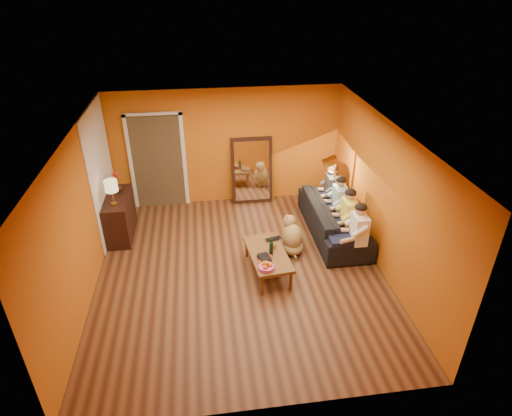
{
  "coord_description": "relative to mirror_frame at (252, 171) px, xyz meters",
  "views": [
    {
      "loc": [
        -0.56,
        -6.08,
        4.76
      ],
      "look_at": [
        0.35,
        0.5,
        1.0
      ],
      "focal_mm": 30.0,
      "sensor_mm": 36.0,
      "label": 1
    }
  ],
  "objects": [
    {
      "name": "fruit_bowl",
      "position": [
        -0.17,
        -3.16,
        -0.26
      ],
      "size": [
        0.26,
        0.26,
        0.16
      ],
      "primitive_type": null,
      "color": "#CC4899",
      "rests_on": "coffee_table"
    },
    {
      "name": "doorway_recess",
      "position": [
        -2.05,
        0.2,
        0.29
      ],
      "size": [
        1.06,
        0.3,
        2.1
      ],
      "primitive_type": "cube",
      "color": "#3F2D19",
      "rests_on": "floor"
    },
    {
      "name": "vase",
      "position": [
        -2.79,
        -0.83,
        0.18
      ],
      "size": [
        0.16,
        0.16,
        0.17
      ],
      "primitive_type": "imported",
      "color": "black",
      "rests_on": "sideboard"
    },
    {
      "name": "floor_lamp",
      "position": [
        1.55,
        -1.13,
        -0.04
      ],
      "size": [
        0.31,
        0.25,
        1.44
      ],
      "primitive_type": null,
      "rotation": [
        0.0,
        0.0,
        0.04
      ],
      "color": "#B48534",
      "rests_on": "floor"
    },
    {
      "name": "book_mid",
      "position": [
        -0.24,
        -2.9,
        -0.31
      ],
      "size": [
        0.25,
        0.3,
        0.02
      ],
      "primitive_type": "imported",
      "rotation": [
        0.0,
        0.0,
        -0.3
      ],
      "color": "#B72B14",
      "rests_on": "book_lower"
    },
    {
      "name": "sofa",
      "position": [
        1.45,
        -1.62,
        -0.42
      ],
      "size": [
        2.35,
        0.92,
        0.69
      ],
      "primitive_type": "imported",
      "rotation": [
        0.0,
        0.0,
        1.57
      ],
      "color": "black",
      "rests_on": "floor"
    },
    {
      "name": "door_jamb_left",
      "position": [
        -2.62,
        0.08,
        0.29
      ],
      "size": [
        0.08,
        0.06,
        2.2
      ],
      "primitive_type": "cube",
      "color": "white",
      "rests_on": "wall_back"
    },
    {
      "name": "sideboard",
      "position": [
        -2.79,
        -1.08,
        -0.34
      ],
      "size": [
        0.44,
        1.18,
        0.85
      ],
      "primitive_type": "cube",
      "color": "black",
      "rests_on": "floor"
    },
    {
      "name": "book_upper",
      "position": [
        -0.25,
        -2.92,
        -0.29
      ],
      "size": [
        0.23,
        0.28,
        0.02
      ],
      "primitive_type": "imported",
      "rotation": [
        0.0,
        0.0,
        0.21
      ],
      "color": "black",
      "rests_on": "book_mid"
    },
    {
      "name": "room_shell",
      "position": [
        -0.55,
        -2.26,
        0.54
      ],
      "size": [
        5.0,
        5.5,
        2.6
      ],
      "color": "brown",
      "rests_on": "ground"
    },
    {
      "name": "person_mid_left",
      "position": [
        1.58,
        -2.07,
        -0.15
      ],
      "size": [
        0.7,
        0.44,
        1.22
      ],
      "primitive_type": null,
      "color": "#E4DC4C",
      "rests_on": "sofa"
    },
    {
      "name": "wine_bottle",
      "position": [
        -0.02,
        -2.76,
        -0.18
      ],
      "size": [
        0.07,
        0.07,
        0.31
      ],
      "primitive_type": "cylinder",
      "color": "black",
      "rests_on": "coffee_table"
    },
    {
      "name": "dog",
      "position": [
        0.49,
        -2.12,
        -0.39
      ],
      "size": [
        0.43,
        0.64,
        0.73
      ],
      "primitive_type": null,
      "rotation": [
        0.0,
        0.0,
        0.06
      ],
      "color": "#AE894E",
      "rests_on": "floor"
    },
    {
      "name": "door_header",
      "position": [
        -2.05,
        0.08,
        1.36
      ],
      "size": [
        1.22,
        0.06,
        0.08
      ],
      "primitive_type": "cube",
      "color": "white",
      "rests_on": "wall_back"
    },
    {
      "name": "tumbler",
      "position": [
        0.05,
        -2.59,
        -0.29
      ],
      "size": [
        0.14,
        0.14,
        0.1
      ],
      "primitive_type": "imported",
      "rotation": [
        0.0,
        0.0,
        -0.32
      ],
      "color": "#B27F3F",
      "rests_on": "coffee_table"
    },
    {
      "name": "book_lower",
      "position": [
        -0.25,
        -2.91,
        -0.33
      ],
      "size": [
        0.24,
        0.28,
        0.02
      ],
      "primitive_type": "imported",
      "rotation": [
        0.0,
        0.0,
        0.28
      ],
      "color": "black",
      "rests_on": "coffee_table"
    },
    {
      "name": "person_mid_right",
      "position": [
        1.58,
        -1.52,
        -0.15
      ],
      "size": [
        0.7,
        0.44,
        1.22
      ],
      "primitive_type": null,
      "color": "#87B5D2",
      "rests_on": "sofa"
    },
    {
      "name": "person_far_right",
      "position": [
        1.58,
        -0.97,
        -0.15
      ],
      "size": [
        0.7,
        0.44,
        1.22
      ],
      "primitive_type": null,
      "color": "#302F34",
      "rests_on": "sofa"
    },
    {
      "name": "coffee_table",
      "position": [
        -0.07,
        -2.71,
        -0.55
      ],
      "size": [
        0.75,
        1.28,
        0.42
      ],
      "primitive_type": null,
      "rotation": [
        0.0,
        0.0,
        0.11
      ],
      "color": "brown",
      "rests_on": "floor"
    },
    {
      "name": "mirror_glass",
      "position": [
        0.0,
        -0.04,
        0.0
      ],
      "size": [
        0.78,
        0.21,
        1.35
      ],
      "primitive_type": "cube",
      "rotation": [
        -0.14,
        0.0,
        0.0
      ],
      "color": "white",
      "rests_on": "mirror_frame"
    },
    {
      "name": "laptop",
      "position": [
        0.11,
        -2.36,
        -0.33
      ],
      "size": [
        0.34,
        0.26,
        0.02
      ],
      "primitive_type": "imported",
      "rotation": [
        0.0,
        0.0,
        0.26
      ],
      "color": "black",
      "rests_on": "coffee_table"
    },
    {
      "name": "door_jamb_right",
      "position": [
        -1.48,
        0.08,
        0.29
      ],
      "size": [
        0.08,
        0.06,
        2.2
      ],
      "primitive_type": "cube",
      "color": "white",
      "rests_on": "wall_back"
    },
    {
      "name": "table_lamp",
      "position": [
        -2.79,
        -1.38,
        0.34
      ],
      "size": [
        0.24,
        0.24,
        0.51
      ],
      "primitive_type": null,
      "color": "beige",
      "rests_on": "sideboard"
    },
    {
      "name": "white_accent",
      "position": [
        -3.04,
        -0.88,
        0.54
      ],
      "size": [
        0.02,
        1.9,
        2.58
      ],
      "primitive_type": "cube",
      "color": "white",
      "rests_on": "wall_left"
    },
    {
      "name": "mirror_frame",
      "position": [
        0.0,
        0.0,
        0.0
      ],
      "size": [
        0.92,
        0.27,
        1.51
      ],
      "primitive_type": "cube",
      "rotation": [
        -0.14,
        0.0,
        0.0
      ],
      "color": "black",
      "rests_on": "floor"
    },
    {
      "name": "person_far_left",
      "position": [
        1.58,
        -2.62,
        -0.15
      ],
      "size": [
        0.7,
        0.44,
        1.22
      ],
      "primitive_type": null,
      "color": "white",
      "rests_on": "sofa"
    },
    {
      "name": "flowers",
      "position": [
        -2.79,
        -0.83,
        0.43
      ],
      "size": [
        0.17,
        0.17,
        0.45
      ],
      "primitive_type": null,
      "color": "#B72B14",
      "rests_on": "vase"
    }
  ]
}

